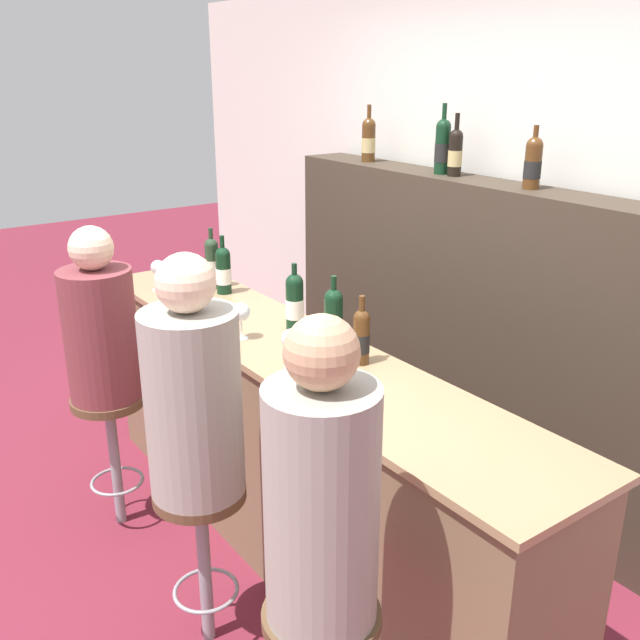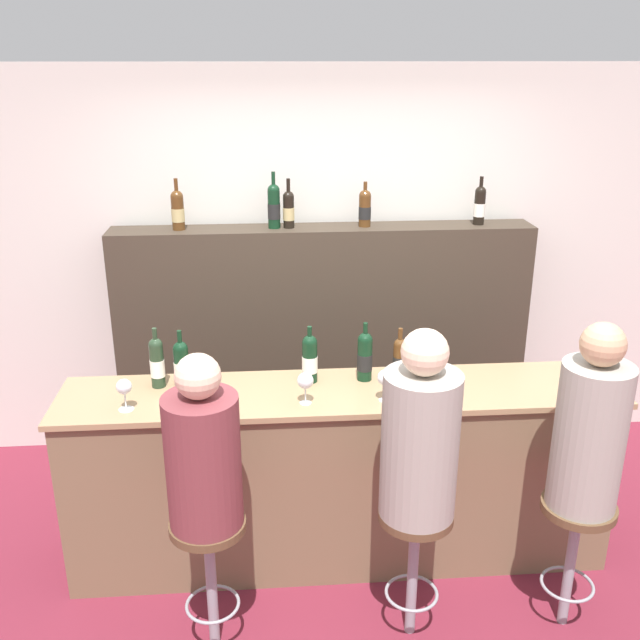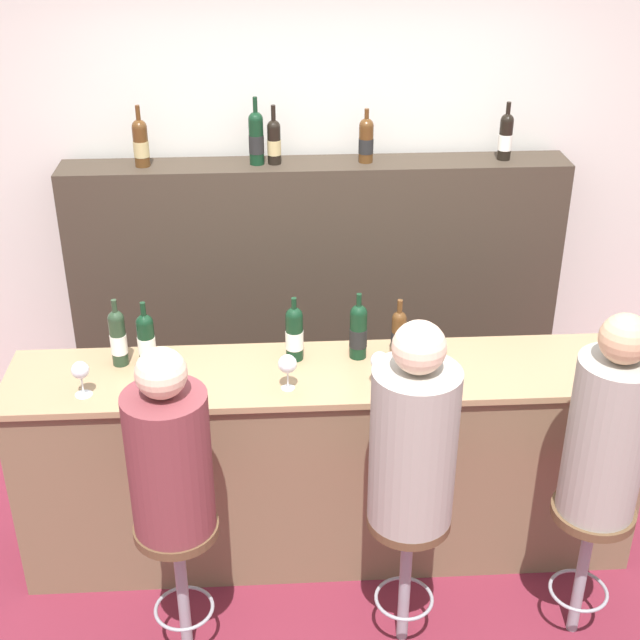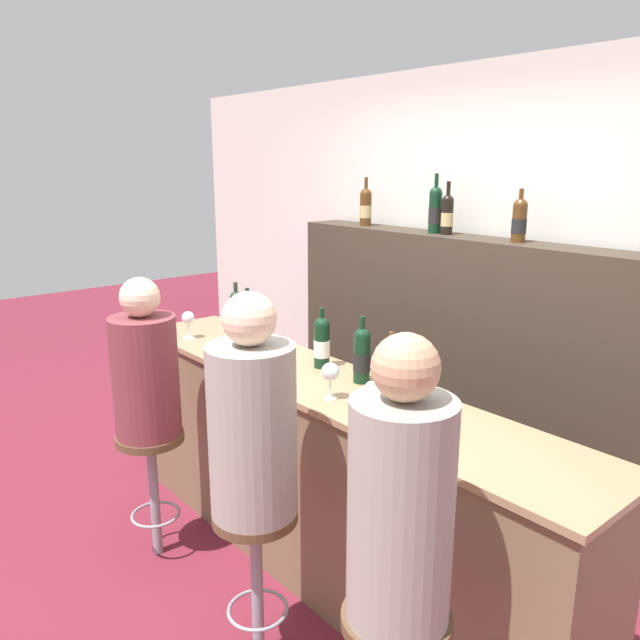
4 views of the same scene
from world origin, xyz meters
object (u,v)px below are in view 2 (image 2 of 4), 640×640
wine_bottle_backbar_4 (480,205)px  wine_glass_3 (436,379)px  guest_seated_middle (420,437)px  wine_bottle_backbar_1 (274,206)px  wine_bottle_counter_1 (181,363)px  wine_bottle_backbar_2 (289,209)px  wine_bottle_counter_4 (399,358)px  wine_glass_2 (385,378)px  guest_seated_left (203,453)px  bar_stool_right (575,532)px  guest_seated_right (590,429)px  wine_bottle_counter_2 (310,358)px  wine_glass_1 (305,381)px  bar_stool_left (209,551)px  wine_glass_0 (124,388)px  wine_bottle_counter_3 (365,356)px  wine_bottle_counter_0 (157,362)px  bar_stool_middle (414,540)px  wine_bottle_backbar_0 (178,210)px  wine_bottle_backbar_3 (365,208)px

wine_bottle_backbar_4 → wine_glass_3: (-0.55, -1.28, -0.61)m
guest_seated_middle → wine_bottle_backbar_1: bearing=108.7°
wine_bottle_counter_1 → wine_bottle_backbar_2: 1.33m
wine_bottle_counter_4 → wine_bottle_backbar_1: size_ratio=0.80×
wine_bottle_counter_4 → wine_glass_2: 0.28m
wine_bottle_backbar_4 → guest_seated_left: size_ratio=0.38×
bar_stool_right → guest_seated_right: bearing=0.0°
wine_bottle_counter_2 → guest_seated_middle: bearing=-58.8°
wine_glass_1 → bar_stool_left: wine_glass_1 is taller
wine_glass_1 → bar_stool_left: bearing=-135.2°
wine_glass_0 → guest_seated_middle: guest_seated_middle is taller
wine_bottle_counter_3 → wine_bottle_backbar_4: 1.47m
wine_bottle_counter_0 → bar_stool_right: bearing=-19.9°
wine_bottle_counter_2 → wine_glass_1: bearing=-98.6°
bar_stool_middle → guest_seated_middle: 0.54m
guest_seated_left → guest_seated_middle: bearing=-0.0°
wine_bottle_backbar_2 → wine_bottle_backbar_1: bearing=180.0°
wine_glass_2 → guest_seated_middle: guest_seated_middle is taller
bar_stool_left → guest_seated_middle: bearing=0.0°
wine_bottle_counter_2 → wine_bottle_backbar_0: (-0.75, 1.03, 0.59)m
wine_bottle_backbar_0 → bar_stool_left: bearing=-82.0°
wine_bottle_counter_0 → wine_bottle_counter_3: bearing=0.0°
wine_glass_3 → guest_seated_right: bearing=-38.3°
wine_bottle_counter_4 → guest_seated_middle: (-0.04, -0.72, -0.06)m
wine_bottle_backbar_0 → guest_seated_middle: bearing=-55.8°
wine_bottle_backbar_0 → bar_stool_left: (0.25, -1.75, -1.21)m
wine_bottle_counter_2 → wine_glass_3: size_ratio=2.02×
wine_bottle_counter_3 → guest_seated_right: size_ratio=0.36×
wine_bottle_counter_0 → guest_seated_left: size_ratio=0.40×
wine_bottle_counter_4 → guest_seated_left: guest_seated_left is taller
wine_bottle_backbar_0 → guest_seated_left: wine_bottle_backbar_0 is taller
guest_seated_right → wine_bottle_counter_2: bearing=149.1°
wine_bottle_counter_2 → wine_bottle_backbar_3: size_ratio=1.09×
wine_bottle_counter_1 → wine_bottle_backbar_3: bearing=43.5°
wine_bottle_counter_3 → wine_bottle_backbar_3: wine_bottle_backbar_3 is taller
bar_stool_left → wine_bottle_counter_1: bearing=102.3°
guest_seated_middle → wine_bottle_backbar_4: bearing=67.5°
bar_stool_middle → guest_seated_right: guest_seated_right is taller
wine_glass_0 → wine_glass_1: size_ratio=0.99×
wine_glass_3 → bar_stool_middle: (-0.18, -0.47, -0.60)m
wine_bottle_backbar_1 → guest_seated_left: 1.92m
wine_bottle_backbar_3 → guest_seated_right: wine_bottle_backbar_3 is taller
wine_glass_2 → guest_seated_left: 0.99m
wine_bottle_backbar_4 → wine_bottle_counter_0: bearing=-152.2°
bar_stool_middle → wine_bottle_backbar_3: bearing=90.5°
wine_bottle_counter_0 → wine_bottle_counter_1: 0.12m
wine_bottle_counter_3 → bar_stool_middle: wine_bottle_counter_3 is taller
wine_bottle_counter_2 → wine_bottle_counter_3: (0.29, -0.00, 0.00)m
wine_bottle_backbar_3 → guest_seated_right: 2.02m
wine_glass_3 → bar_stool_right: wine_glass_3 is taller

